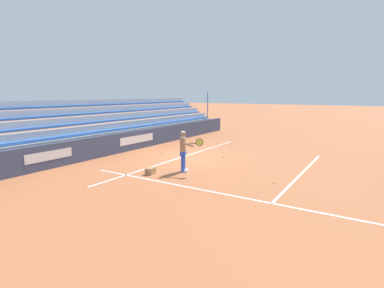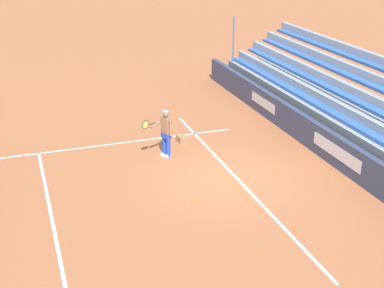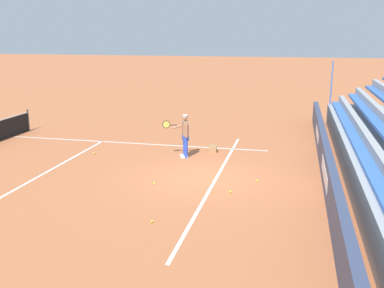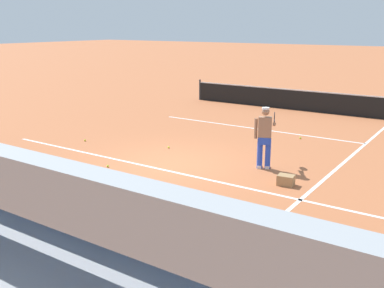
% 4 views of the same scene
% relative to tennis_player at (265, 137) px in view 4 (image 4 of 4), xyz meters
% --- Properties ---
extents(ground_plane, '(160.00, 160.00, 0.00)m').
position_rel_tennis_player_xyz_m(ground_plane, '(-2.40, -1.19, -0.89)').
color(ground_plane, '#B7663D').
extents(court_baseline_white, '(12.00, 0.10, 0.01)m').
position_rel_tennis_player_xyz_m(court_baseline_white, '(-2.40, -1.69, -0.89)').
color(court_baseline_white, white).
rests_on(court_baseline_white, ground).
extents(court_sideline_white, '(0.10, 12.00, 0.01)m').
position_rel_tennis_player_xyz_m(court_sideline_white, '(1.71, 2.81, -0.89)').
color(court_sideline_white, white).
rests_on(court_sideline_white, ground).
extents(court_service_line_white, '(8.22, 0.10, 0.01)m').
position_rel_tennis_player_xyz_m(court_service_line_white, '(-2.40, 4.31, -0.89)').
color(court_service_line_white, white).
rests_on(court_service_line_white, ground).
extents(back_wall_sponsor_board, '(22.66, 0.25, 1.10)m').
position_rel_tennis_player_xyz_m(back_wall_sponsor_board, '(-2.39, -5.30, -0.34)').
color(back_wall_sponsor_board, '#384260').
rests_on(back_wall_sponsor_board, ground).
extents(tennis_player, '(0.57, 1.08, 1.71)m').
position_rel_tennis_player_xyz_m(tennis_player, '(0.00, 0.00, 0.00)').
color(tennis_player, blue).
rests_on(tennis_player, ground).
extents(ball_box_cardboard, '(0.43, 0.34, 0.26)m').
position_rel_tennis_player_xyz_m(ball_box_cardboard, '(1.05, -0.95, -0.76)').
color(ball_box_cardboard, '#A87F51').
rests_on(ball_box_cardboard, ground).
extents(tennis_ball_far_right, '(0.07, 0.07, 0.07)m').
position_rel_tennis_player_xyz_m(tennis_ball_far_right, '(-3.44, 0.19, -0.86)').
color(tennis_ball_far_right, '#CCE533').
rests_on(tennis_ball_far_right, ground).
extents(tennis_ball_stray_back, '(0.07, 0.07, 0.07)m').
position_rel_tennis_player_xyz_m(tennis_ball_stray_back, '(-2.44, -3.08, -0.86)').
color(tennis_ball_stray_back, '#CCE533').
rests_on(tennis_ball_stray_back, ground).
extents(tennis_ball_far_left, '(0.07, 0.07, 0.07)m').
position_rel_tennis_player_xyz_m(tennis_ball_far_left, '(-0.36, 3.75, -0.86)').
color(tennis_ball_far_left, '#CCE533').
rests_on(tennis_ball_far_left, ground).
extents(tennis_ball_on_baseline, '(0.07, 0.07, 0.07)m').
position_rel_tennis_player_xyz_m(tennis_ball_on_baseline, '(-3.66, -2.37, -0.86)').
color(tennis_ball_on_baseline, '#CCE533').
rests_on(tennis_ball_on_baseline, ground).
extents(tennis_ball_toward_net, '(0.07, 0.07, 0.07)m').
position_rel_tennis_player_xyz_m(tennis_ball_toward_net, '(-6.36, -0.69, -0.86)').
color(tennis_ball_toward_net, '#CCE533').
rests_on(tennis_ball_toward_net, ground).
extents(tennis_net, '(11.09, 0.09, 1.07)m').
position_rel_tennis_player_xyz_m(tennis_net, '(-2.40, 8.90, -0.40)').
color(tennis_net, '#33383D').
rests_on(tennis_net, ground).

